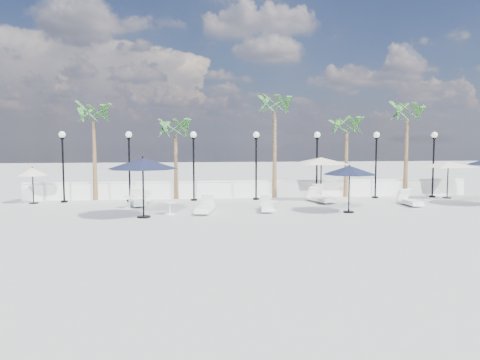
{
  "coord_description": "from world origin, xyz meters",
  "views": [
    {
      "loc": [
        -3.72,
        -19.49,
        3.41
      ],
      "look_at": [
        -1.37,
        2.24,
        1.5
      ],
      "focal_mm": 35.0,
      "sensor_mm": 36.0,
      "label": 1
    }
  ],
  "objects": [
    {
      "name": "parasol_cream_sq_a",
      "position": [
        3.67,
        6.2,
        2.37
      ],
      "size": [
        5.22,
        5.22,
        2.56
      ],
      "color": "black",
      "rests_on": "ground"
    },
    {
      "name": "parasol_navy_left",
      "position": [
        -5.74,
        1.03,
        2.35
      ],
      "size": [
        3.03,
        3.03,
        2.67
      ],
      "color": "black",
      "rests_on": "ground"
    },
    {
      "name": "lounger_1",
      "position": [
        -3.03,
        1.98,
        0.25
      ],
      "size": [
        1.04,
        2.09,
        0.75
      ],
      "rotation": [
        0.0,
        0.0,
        -0.21
      ],
      "color": "white",
      "rests_on": "ground"
    },
    {
      "name": "lounger_0",
      "position": [
        -6.23,
        5.34,
        0.22
      ],
      "size": [
        0.91,
        1.86,
        0.67
      ],
      "rotation": [
        0.0,
        0.0,
        -0.19
      ],
      "color": "white",
      "rests_on": "ground"
    },
    {
      "name": "palm_0",
      "position": [
        -9.0,
        7.3,
        4.53
      ],
      "size": [
        2.6,
        2.6,
        5.5
      ],
      "color": "brown",
      "rests_on": "ground"
    },
    {
      "name": "lounger_4",
      "position": [
        3.51,
        5.16,
        0.27
      ],
      "size": [
        1.08,
        2.26,
        0.81
      ],
      "rotation": [
        0.0,
        0.0,
        0.18
      ],
      "color": "white",
      "rests_on": "ground"
    },
    {
      "name": "parasol_cream_sq_b",
      "position": [
        11.1,
        5.94,
        2.13
      ],
      "size": [
        4.6,
        4.6,
        2.31
      ],
      "color": "black",
      "rests_on": "ground"
    },
    {
      "name": "lamppost_5",
      "position": [
        7.0,
        6.5,
        2.49
      ],
      "size": [
        0.36,
        0.36,
        3.84
      ],
      "color": "black",
      "rests_on": "ground"
    },
    {
      "name": "balustrade",
      "position": [
        0.0,
        7.5,
        0.47
      ],
      "size": [
        26.0,
        0.3,
        1.01
      ],
      "color": "white",
      "rests_on": "ground"
    },
    {
      "name": "lamppost_4",
      "position": [
        3.5,
        6.5,
        2.49
      ],
      "size": [
        0.36,
        0.36,
        3.84
      ],
      "color": "black",
      "rests_on": "ground"
    },
    {
      "name": "lounger_3",
      "position": [
        -6.37,
        4.72,
        0.26
      ],
      "size": [
        1.09,
        2.13,
        0.76
      ],
      "rotation": [
        0.0,
        0.0,
        0.22
      ],
      "color": "white",
      "rests_on": "ground"
    },
    {
      "name": "lamppost_3",
      "position": [
        0.0,
        6.5,
        2.49
      ],
      "size": [
        0.36,
        0.36,
        3.84
      ],
      "color": "black",
      "rests_on": "ground"
    },
    {
      "name": "lamppost_0",
      "position": [
        -10.5,
        6.5,
        2.49
      ],
      "size": [
        0.36,
        0.36,
        3.84
      ],
      "color": "black",
      "rests_on": "ground"
    },
    {
      "name": "lamppost_2",
      "position": [
        -3.5,
        6.5,
        2.49
      ],
      "size": [
        0.36,
        0.36,
        3.84
      ],
      "color": "black",
      "rests_on": "ground"
    },
    {
      "name": "lounger_6",
      "position": [
        7.55,
        3.27,
        0.24
      ],
      "size": [
        0.63,
        1.89,
        0.71
      ],
      "rotation": [
        0.0,
        0.0,
        -0.0
      ],
      "color": "white",
      "rests_on": "ground"
    },
    {
      "name": "lamppost_6",
      "position": [
        10.5,
        6.5,
        2.49
      ],
      "size": [
        0.36,
        0.36,
        3.84
      ],
      "color": "black",
      "rests_on": "ground"
    },
    {
      "name": "side_table_2",
      "position": [
        0.26,
        2.52,
        0.27
      ],
      "size": [
        0.45,
        0.45,
        0.44
      ],
      "color": "white",
      "rests_on": "ground"
    },
    {
      "name": "parasol_cream_small",
      "position": [
        -12.0,
        6.2,
        1.67
      ],
      "size": [
        1.59,
        1.59,
        1.95
      ],
      "color": "black",
      "rests_on": "ground"
    },
    {
      "name": "parasol_navy_mid",
      "position": [
        3.64,
        1.42,
        1.97
      ],
      "size": [
        2.5,
        2.5,
        2.24
      ],
      "color": "black",
      "rests_on": "ground"
    },
    {
      "name": "ground",
      "position": [
        0.0,
        0.0,
        0.0
      ],
      "size": [
        100.0,
        100.0,
        0.0
      ],
      "primitive_type": "plane",
      "color": "#A8A8A3",
      "rests_on": "ground"
    },
    {
      "name": "palm_1",
      "position": [
        -4.5,
        7.3,
        3.75
      ],
      "size": [
        2.6,
        2.6,
        4.7
      ],
      "color": "brown",
      "rests_on": "ground"
    },
    {
      "name": "palm_4",
      "position": [
        9.2,
        7.3,
        4.73
      ],
      "size": [
        2.6,
        2.6,
        5.7
      ],
      "color": "brown",
      "rests_on": "ground"
    },
    {
      "name": "lamppost_1",
      "position": [
        -7.0,
        6.5,
        2.49
      ],
      "size": [
        0.36,
        0.36,
        3.84
      ],
      "color": "black",
      "rests_on": "ground"
    },
    {
      "name": "lounger_2",
      "position": [
        -0.1,
        2.2,
        0.23
      ],
      "size": [
        0.77,
        1.87,
        0.68
      ],
      "rotation": [
        0.0,
        0.0,
        -0.1
      ],
      "color": "white",
      "rests_on": "ground"
    },
    {
      "name": "palm_2",
      "position": [
        1.2,
        7.3,
        5.12
      ],
      "size": [
        2.6,
        2.6,
        6.1
      ],
      "color": "brown",
      "rests_on": "ground"
    },
    {
      "name": "lounger_5",
      "position": [
        3.23,
        4.94,
        0.24
      ],
      "size": [
        1.15,
        1.99,
        0.71
      ],
      "rotation": [
        0.0,
        0.0,
        0.31
      ],
      "color": "white",
      "rests_on": "ground"
    },
    {
      "name": "palm_3",
      "position": [
        5.5,
        7.3,
        3.95
      ],
      "size": [
        2.6,
        2.6,
        4.9
      ],
      "color": "brown",
      "rests_on": "ground"
    },
    {
      "name": "side_table_0",
      "position": [
        -6.73,
        4.07,
        0.34
      ],
      "size": [
        0.58,
        0.58,
        0.57
      ],
      "color": "white",
      "rests_on": "ground"
    },
    {
      "name": "side_table_1",
      "position": [
        -4.63,
        1.76,
        0.34
      ],
      "size": [
        0.58,
        0.58,
        0.57
      ],
      "color": "white",
      "rests_on": "ground"
    }
  ]
}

